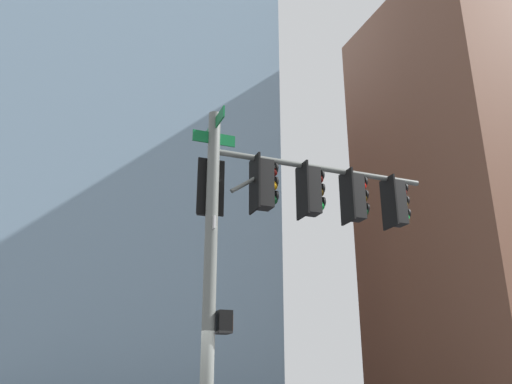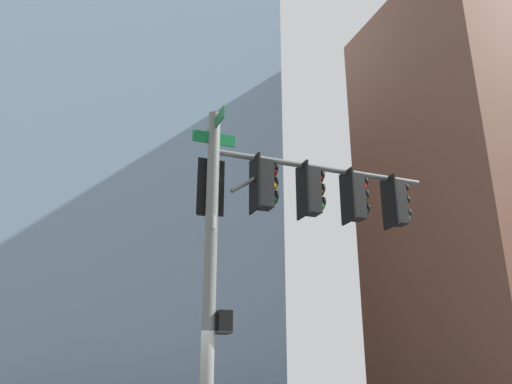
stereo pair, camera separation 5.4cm
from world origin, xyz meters
TOP-DOWN VIEW (x-y plane):
  - signal_pole_assembly at (0.18, -1.62)m, footprint 1.25×5.32m
  - building_brick_nearside at (46.38, -10.83)m, footprint 18.49×14.18m
  - building_brick_midblock at (30.24, -37.76)m, footprint 20.03×17.46m
  - building_glass_tower at (44.78, -0.17)m, footprint 24.28×32.86m

SIDE VIEW (x-z plane):
  - signal_pole_assembly at x=0.18m, z-range 1.38..8.16m
  - building_brick_nearside at x=46.38m, z-range 0.00..35.94m
  - building_brick_midblock at x=30.24m, z-range 0.00..42.38m
  - building_glass_tower at x=44.78m, z-range 0.00..69.13m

